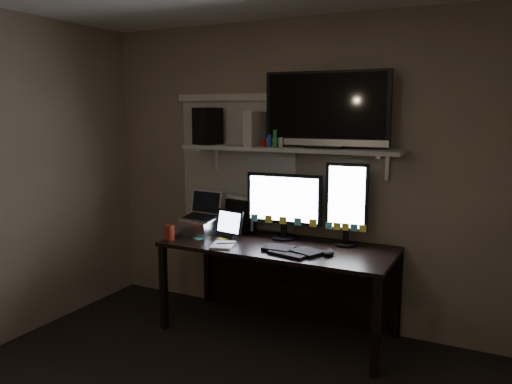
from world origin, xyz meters
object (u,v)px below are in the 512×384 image
Objects in this scene: tv at (326,110)px; monitor_landscape at (284,206)px; laptop at (200,214)px; tablet at (230,224)px; speaker at (208,126)px; keyboard at (292,250)px; desk at (284,262)px; monitor_portrait at (347,204)px; game_console at (254,129)px; mouse at (329,253)px; cup at (170,232)px.

monitor_landscape is at bearing -175.12° from tv.
tv is at bearing 16.20° from laptop.
tablet is 0.30m from laptop.
tablet is 0.85× the size of speaker.
laptop is at bearing -178.42° from keyboard.
tv is at bearing 18.34° from desk.
monitor_portrait is at bearing 0.36° from monitor_landscape.
desk is 5.76× the size of speaker.
game_console is (-0.79, -0.01, 0.56)m from monitor_portrait.
game_console is at bearing 164.61° from desk.
speaker is at bearing 173.81° from desk.
laptop is 0.75m from speaker.
speaker reaches higher than mouse.
tv is 3.11× the size of speaker.
monitor_landscape is 1.78× the size of laptop.
tablet is 0.87m from speaker.
speaker reaches higher than tablet.
tablet is at bearing -166.95° from tv.
game_console is (0.43, 0.18, 0.71)m from laptop.
laptop is (-1.21, -0.19, -0.15)m from monitor_portrait.
desk is 0.46m from monitor_landscape.
game_console is at bearing 172.07° from monitor_landscape.
game_console is (-0.61, -0.02, -0.15)m from tv.
tv reaches higher than game_console.
tv is (1.03, 0.20, 0.86)m from laptop.
mouse is 0.12× the size of tv.
laptop is at bearing -175.58° from monitor_portrait.
laptop is at bearing -172.23° from desk.
monitor_landscape is at bearing 134.77° from keyboard.
monitor_portrait is (0.48, 0.09, 0.50)m from desk.
desk is at bearing 136.41° from keyboard.
monitor_landscape is at bearing 114.73° from desk.
monitor_portrait is 0.57m from keyboard.
desk is 15.92× the size of mouse.
keyboard is 3.95× the size of mouse.
desk is 0.70m from monitor_portrait.
laptop is at bearing 175.18° from mouse.
game_console is (0.55, 0.45, 0.83)m from cup.
desk is at bearing 23.47° from tablet.
keyboard is at bearing -109.05° from tv.
tablet is (-0.63, 0.17, 0.10)m from keyboard.
monitor_landscape reaches higher than keyboard.
laptop is 2.95× the size of cup.
monitor_portrait is 2.10× the size of speaker.
desk is 6.76× the size of tablet.
monitor_portrait is 1.44m from cup.
desk is at bearing 13.04° from laptop.
keyboard is 0.46× the size of tv.
laptop reaches higher than desk.
cup is at bearing -135.19° from tablet.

